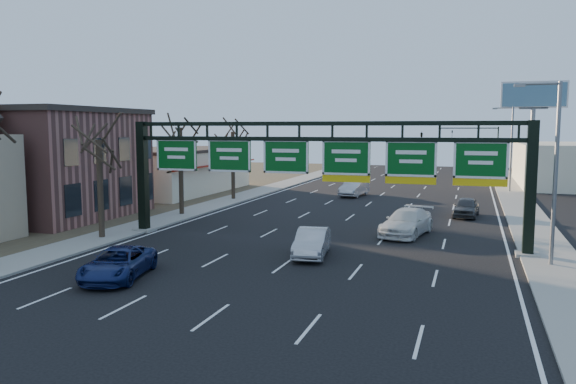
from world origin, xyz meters
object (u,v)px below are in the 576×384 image
(car_silver_sedan, at_px, (312,243))
(car_blue_suv, at_px, (118,263))
(car_white_wagon, at_px, (407,222))
(sign_gantry, at_px, (318,165))

(car_silver_sedan, bearing_deg, car_blue_suv, -143.31)
(car_blue_suv, distance_m, car_silver_sedan, 10.01)
(car_silver_sedan, height_order, car_white_wagon, car_white_wagon)
(sign_gantry, relative_size, car_white_wagon, 4.34)
(car_blue_suv, height_order, car_silver_sedan, car_silver_sedan)
(car_blue_suv, relative_size, car_white_wagon, 0.87)
(car_silver_sedan, bearing_deg, car_white_wagon, 53.89)
(sign_gantry, bearing_deg, car_blue_suv, -121.72)
(sign_gantry, height_order, car_blue_suv, sign_gantry)
(sign_gantry, xyz_separation_m, car_blue_suv, (-6.50, -10.52, -3.94))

